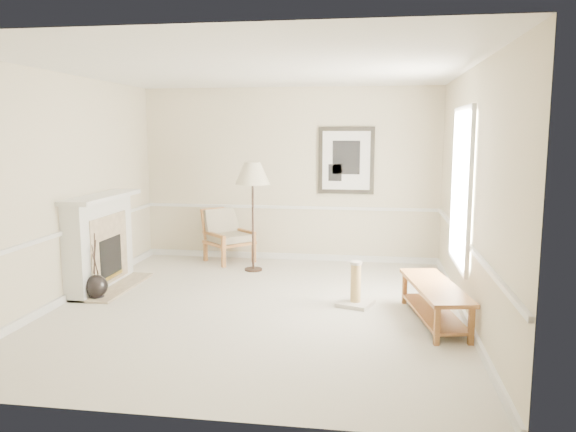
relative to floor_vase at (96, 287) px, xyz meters
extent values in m
plane|color=silver|center=(2.15, -0.05, -0.16)|extent=(5.50, 5.50, 0.00)
cube|color=beige|center=(2.15, 2.70, 1.29)|extent=(5.00, 0.04, 2.90)
cube|color=beige|center=(2.15, -2.80, 1.29)|extent=(5.00, 0.04, 2.90)
cube|color=beige|center=(-0.35, -0.05, 1.29)|extent=(0.04, 5.50, 2.90)
cube|color=beige|center=(4.65, -0.05, 1.29)|extent=(0.04, 5.50, 2.90)
cube|color=white|center=(2.15, -0.05, 2.74)|extent=(5.00, 5.50, 0.04)
cube|color=white|center=(2.15, 2.68, -0.11)|extent=(4.95, 0.04, 0.10)
cube|color=white|center=(2.15, 2.68, 0.74)|extent=(4.95, 0.04, 0.05)
cube|color=white|center=(4.61, 0.35, 1.34)|extent=(0.03, 1.20, 1.80)
cube|color=white|center=(4.60, 0.35, 1.34)|extent=(0.05, 1.34, 1.94)
cube|color=black|center=(3.10, 2.67, 1.54)|extent=(0.92, 0.04, 1.10)
cube|color=white|center=(3.10, 2.65, 1.54)|extent=(0.78, 0.01, 0.96)
cube|color=black|center=(3.10, 2.64, 1.59)|extent=(0.45, 0.01, 0.55)
cube|color=white|center=(-0.21, 0.55, 0.46)|extent=(0.28, 1.50, 1.25)
cube|color=white|center=(-0.16, 0.55, 1.12)|extent=(0.46, 1.64, 0.06)
cube|color=#C6B28E|center=(-0.07, 0.55, 0.39)|extent=(0.02, 1.05, 0.95)
cube|color=black|center=(-0.06, 0.55, 0.26)|extent=(0.02, 0.62, 0.58)
cube|color=gold|center=(-0.05, 0.55, 0.00)|extent=(0.01, 0.66, 0.05)
cube|color=#C6B28E|center=(-0.05, 0.55, -0.15)|extent=(0.60, 1.50, 0.03)
sphere|color=black|center=(0.00, 0.00, 0.01)|extent=(0.30, 0.30, 0.30)
cylinder|color=black|center=(0.00, 0.00, -0.12)|extent=(0.19, 0.19, 0.09)
cylinder|color=black|center=(0.00, 0.00, 0.40)|extent=(0.11, 0.09, 0.47)
cylinder|color=black|center=(0.00, 0.00, 0.36)|extent=(0.13, 0.11, 0.39)
cylinder|color=black|center=(0.00, 0.00, 0.44)|extent=(0.06, 0.05, 0.56)
cube|color=#A85F36|center=(1.19, 1.93, 0.02)|extent=(0.08, 0.08, 0.36)
cube|color=#A85F36|center=(0.76, 2.34, 0.02)|extent=(0.08, 0.08, 0.36)
cube|color=#A85F36|center=(1.60, 2.36, 0.02)|extent=(0.08, 0.08, 0.36)
cube|color=#A85F36|center=(1.17, 2.77, 0.02)|extent=(0.08, 0.08, 0.36)
cube|color=#A85F36|center=(1.18, 2.35, 0.17)|extent=(0.94, 0.94, 0.05)
cube|color=#A85F36|center=(0.96, 2.56, 0.47)|extent=(0.57, 0.59, 0.52)
cube|color=#A85F36|center=(0.98, 2.14, 0.33)|extent=(0.52, 0.50, 0.05)
cube|color=#A85F36|center=(1.38, 2.56, 0.33)|extent=(0.52, 0.50, 0.05)
cube|color=beige|center=(1.18, 2.35, 0.26)|extent=(0.86, 0.86, 0.11)
cube|color=beige|center=(1.00, 2.52, 0.49)|extent=(0.56, 0.57, 0.47)
cylinder|color=black|center=(1.71, 1.81, -0.15)|extent=(0.28, 0.28, 0.03)
cylinder|color=black|center=(1.71, 1.81, 0.63)|extent=(0.04, 0.04, 1.54)
cone|color=#FDEDCA|center=(1.71, 1.81, 1.37)|extent=(0.64, 0.64, 0.34)
cube|color=#A85F36|center=(4.27, -0.25, 0.26)|extent=(0.73, 1.61, 0.04)
cube|color=#A85F36|center=(4.27, -0.25, -0.05)|extent=(0.65, 1.49, 0.03)
cube|color=#A85F36|center=(4.22, -0.98, 0.04)|extent=(0.06, 0.06, 0.40)
cube|color=#A85F36|center=(4.57, -0.92, 0.04)|extent=(0.06, 0.06, 0.40)
cube|color=#A85F36|center=(3.97, 0.41, 0.04)|extent=(0.06, 0.06, 0.40)
cube|color=#A85F36|center=(4.32, 0.47, 0.04)|extent=(0.06, 0.06, 0.40)
cube|color=beige|center=(3.36, 0.24, -0.14)|extent=(0.51, 0.51, 0.05)
cylinder|color=#D8BF6F|center=(3.36, 0.24, 0.13)|extent=(0.13, 0.13, 0.48)
cylinder|color=beige|center=(3.36, 0.24, 0.39)|extent=(0.15, 0.15, 0.04)
camera|label=1|loc=(3.54, -6.64, 2.00)|focal=35.00mm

